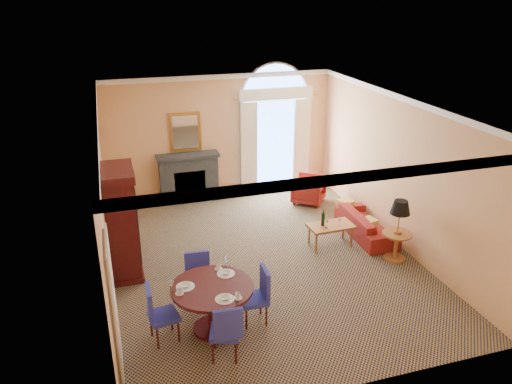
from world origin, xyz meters
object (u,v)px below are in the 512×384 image
object	(u,v)px
dining_table	(213,298)
armchair	(308,189)
coffee_table	(330,226)
side_table	(399,223)
armoire	(122,224)
sofa	(366,224)

from	to	relation	value
dining_table	armchair	xyz separation A→B (m)	(3.49, 4.44, -0.25)
dining_table	coffee_table	xyz separation A→B (m)	(3.03, 2.11, -0.15)
armchair	side_table	distance (m)	3.35
coffee_table	side_table	bearing A→B (deg)	-44.11
armoire	sofa	world-z (taller)	armoire
sofa	side_table	world-z (taller)	side_table
armoire	side_table	distance (m)	5.44
coffee_table	side_table	world-z (taller)	side_table
dining_table	side_table	bearing A→B (deg)	16.11
dining_table	coffee_table	bearing A→B (deg)	34.83
sofa	coffee_table	xyz separation A→B (m)	(-0.99, -0.22, 0.18)
dining_table	side_table	distance (m)	4.24
armoire	dining_table	distance (m)	2.64
armoire	coffee_table	bearing A→B (deg)	-2.32
armchair	coffee_table	xyz separation A→B (m)	(-0.46, -2.33, 0.10)
armchair	side_table	bearing A→B (deg)	47.98
side_table	armoire	bearing A→B (deg)	168.24
sofa	armchair	size ratio (longest dim) A/B	2.41
dining_table	sofa	world-z (taller)	dining_table
sofa	coffee_table	bearing A→B (deg)	104.07
sofa	side_table	size ratio (longest dim) A/B	1.47
armoire	armchair	world-z (taller)	armoire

